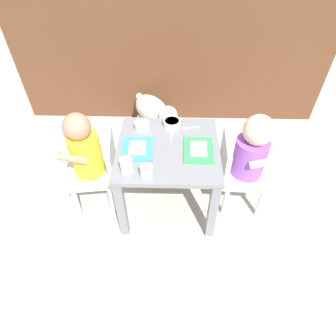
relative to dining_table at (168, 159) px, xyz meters
The scene contains 14 objects.
ground_plane 0.36m from the dining_table, ahead, with size 7.00×7.00×0.00m, color #B2ADA3.
kitchen_cabinet_back 1.10m from the dining_table, 90.00° to the left, with size 2.33×0.39×1.00m, color #56331E.
dining_table is the anchor object (origin of this frame).
seated_child_left 0.43m from the dining_table, behind, with size 0.31×0.31×0.64m.
seated_child_right 0.43m from the dining_table, ahead, with size 0.29×0.29×0.63m.
dog 0.67m from the dining_table, 100.08° to the left, with size 0.37×0.39×0.34m.
food_tray_left 0.18m from the dining_table, behind, with size 0.17×0.20×0.02m.
food_tray_right 0.18m from the dining_table, ahead, with size 0.16×0.21×0.02m.
water_cup_left 0.26m from the dining_table, 114.34° to the right, with size 0.06×0.06×0.06m.
water_cup_right 0.28m from the dining_table, 137.10° to the right, with size 0.06×0.06×0.07m.
veggie_bowl_near 0.24m from the dining_table, 132.20° to the left, with size 0.09×0.09×0.03m.
cereal_bowl_left_side 0.22m from the dining_table, 84.89° to the left, with size 0.10×0.10×0.03m.
spoon_by_left_tray 0.22m from the dining_table, 55.76° to the left, with size 0.10×0.03×0.01m.
spoon_by_right_tray 0.13m from the dining_table, 80.80° to the left, with size 0.02×0.10×0.01m.
Camera 1 is at (0.03, -1.14, 1.43)m, focal length 30.83 mm.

